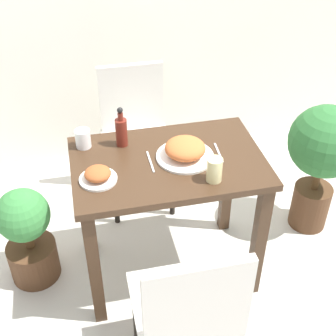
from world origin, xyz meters
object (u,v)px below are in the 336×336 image
at_px(chair_near, 188,311).
at_px(juice_glass, 214,170).
at_px(side_plate, 98,175).
at_px(potted_plant_left, 28,235).
at_px(chair_far, 135,130).
at_px(potted_plant_right, 323,154).
at_px(food_plate, 185,151).
at_px(sauce_bottle, 121,131).
at_px(drink_cup, 83,139).

xyz_separation_m(chair_near, juice_glass, (0.24, 0.47, 0.31)).
relative_size(side_plate, potted_plant_left, 0.29).
height_order(chair_far, potted_plant_right, chair_far).
bearing_deg(food_plate, sauce_bottle, 147.12).
distance_m(juice_glass, potted_plant_left, 1.09).
distance_m(side_plate, drink_cup, 0.29).
xyz_separation_m(drink_cup, potted_plant_left, (-0.35, -0.08, -0.51)).
xyz_separation_m(chair_far, potted_plant_right, (1.00, -0.53, 0.03)).
relative_size(side_plate, drink_cup, 1.83).
height_order(drink_cup, potted_plant_left, drink_cup).
height_order(chair_near, drink_cup, chair_near).
height_order(chair_near, side_plate, chair_near).
xyz_separation_m(juice_glass, potted_plant_right, (0.77, 0.36, -0.28)).
distance_m(drink_cup, potted_plant_left, 0.62).
distance_m(drink_cup, sauce_bottle, 0.19).
xyz_separation_m(chair_far, potted_plant_left, (-0.68, -0.58, -0.20)).
bearing_deg(food_plate, potted_plant_right, 11.32).
distance_m(drink_cup, potted_plant_right, 1.36).
xyz_separation_m(chair_near, potted_plant_right, (1.01, 0.84, 0.03)).
bearing_deg(potted_plant_right, side_plate, -168.92).
height_order(chair_far, juice_glass, chair_far).
bearing_deg(chair_far, side_plate, -110.23).
bearing_deg(potted_plant_left, sauce_bottle, 6.22).
xyz_separation_m(chair_near, drink_cup, (-0.32, 0.87, 0.30)).
relative_size(chair_far, side_plate, 5.21).
relative_size(food_plate, sauce_bottle, 1.32).
bearing_deg(juice_glass, potted_plant_left, 161.00).
height_order(chair_near, potted_plant_left, chair_near).
bearing_deg(food_plate, drink_cup, 156.39).
xyz_separation_m(side_plate, juice_glass, (0.51, -0.11, 0.03)).
height_order(drink_cup, potted_plant_right, drink_cup).
bearing_deg(side_plate, food_plate, 10.60).
bearing_deg(potted_plant_right, potted_plant_left, -178.27).
relative_size(juice_glass, potted_plant_right, 0.14).
bearing_deg(sauce_bottle, potted_plant_left, -173.78).
height_order(food_plate, sauce_bottle, sauce_bottle).
distance_m(juice_glass, potted_plant_right, 0.90).
height_order(food_plate, side_plate, food_plate).
xyz_separation_m(chair_near, potted_plant_left, (-0.67, 0.78, -0.20)).
bearing_deg(sauce_bottle, chair_far, 74.81).
xyz_separation_m(food_plate, sauce_bottle, (-0.28, 0.18, 0.04)).
height_order(chair_near, sauce_bottle, sauce_bottle).
xyz_separation_m(food_plate, drink_cup, (-0.47, 0.20, 0.00)).
bearing_deg(drink_cup, potted_plant_left, -166.73).
height_order(chair_near, chair_far, same).
height_order(chair_far, drink_cup, chair_far).
relative_size(side_plate, juice_glass, 1.50).
xyz_separation_m(potted_plant_left, potted_plant_right, (1.68, 0.05, 0.23)).
bearing_deg(food_plate, juice_glass, -66.14).
bearing_deg(drink_cup, side_plate, -81.51).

